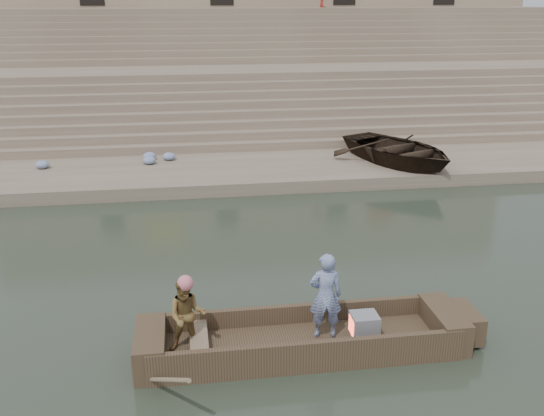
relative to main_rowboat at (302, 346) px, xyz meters
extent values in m
plane|color=#263124|center=(2.62, 2.61, -0.11)|extent=(120.00, 120.00, 0.00)
cube|color=gray|center=(2.62, 10.61, 0.09)|extent=(32.00, 4.00, 0.40)
cube|color=gray|center=(2.62, 18.11, 1.29)|extent=(32.00, 3.00, 2.80)
cube|color=gray|center=(2.62, 25.11, 2.49)|extent=(32.00, 3.00, 5.20)
cube|color=gray|center=(2.62, 12.86, 0.24)|extent=(32.00, 0.50, 0.70)
cube|color=gray|center=(2.62, 13.36, 0.39)|extent=(32.00, 0.50, 1.00)
cube|color=gray|center=(2.62, 13.86, 0.54)|extent=(32.00, 0.50, 1.30)
cube|color=gray|center=(2.62, 14.36, 0.69)|extent=(32.00, 0.50, 1.60)
cube|color=gray|center=(2.62, 14.86, 0.84)|extent=(32.00, 0.50, 1.90)
cube|color=gray|center=(2.62, 15.36, 0.99)|extent=(32.00, 0.50, 2.20)
cube|color=gray|center=(2.62, 15.86, 1.14)|extent=(32.00, 0.50, 2.50)
cube|color=gray|center=(2.62, 16.36, 1.29)|extent=(32.00, 0.50, 2.80)
cube|color=gray|center=(2.62, 19.86, 1.44)|extent=(32.00, 0.50, 3.10)
cube|color=gray|center=(2.62, 20.36, 1.59)|extent=(32.00, 0.50, 3.40)
cube|color=gray|center=(2.62, 20.86, 1.74)|extent=(32.00, 0.50, 3.70)
cube|color=gray|center=(2.62, 21.36, 1.89)|extent=(32.00, 0.50, 4.00)
cube|color=gray|center=(2.62, 21.86, 2.04)|extent=(32.00, 0.50, 4.30)
cube|color=gray|center=(2.62, 22.36, 2.19)|extent=(32.00, 0.50, 4.60)
cube|color=gray|center=(2.62, 22.86, 2.34)|extent=(32.00, 0.50, 4.90)
cube|color=gray|center=(2.62, 23.36, 2.49)|extent=(32.00, 0.50, 5.20)
cube|color=brown|center=(0.00, 0.00, 0.00)|extent=(5.00, 1.30, 0.22)
cube|color=brown|center=(0.00, -0.62, 0.17)|extent=(5.20, 0.12, 0.56)
cube|color=brown|center=(0.00, 0.62, 0.17)|extent=(5.20, 0.12, 0.56)
cube|color=brown|center=(-2.55, 0.00, 0.19)|extent=(0.50, 1.30, 0.60)
cube|color=brown|center=(2.55, 0.00, 0.19)|extent=(0.50, 1.30, 0.60)
cube|color=brown|center=(2.95, 0.00, 0.21)|extent=(0.35, 0.90, 0.50)
cube|color=#937A5B|center=(-1.75, 0.00, 0.29)|extent=(0.30, 1.20, 0.08)
cylinder|color=#937A5B|center=(-2.40, -0.90, 0.19)|extent=(1.03, 2.10, 1.36)
sphere|color=#E7727F|center=(-1.93, -0.02, 1.34)|extent=(0.26, 0.26, 0.26)
imported|color=navy|center=(0.41, 0.09, 0.88)|extent=(0.59, 0.42, 1.55)
imported|color=#2A7E2C|center=(-1.93, -0.02, 0.76)|extent=(0.66, 0.53, 1.29)
cube|color=gray|center=(1.09, 0.00, 0.31)|extent=(0.46, 0.42, 0.40)
cube|color=#E5593F|center=(0.88, 0.00, 0.31)|extent=(0.04, 0.34, 0.32)
imported|color=#2D2116|center=(5.34, 10.28, 0.76)|extent=(4.80, 5.47, 0.94)
ellipsoid|color=#3F5999|center=(-3.05, 11.96, 0.42)|extent=(0.44, 0.44, 0.26)
ellipsoid|color=#3F5999|center=(-3.04, 11.38, 0.42)|extent=(0.44, 0.44, 0.26)
ellipsoid|color=#3F5999|center=(-2.38, 11.81, 0.42)|extent=(0.44, 0.44, 0.26)
ellipsoid|color=#3F5999|center=(-6.50, 11.34, 0.42)|extent=(0.44, 0.44, 0.26)
camera|label=1|loc=(-1.83, -8.80, 5.67)|focal=39.82mm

